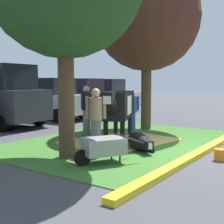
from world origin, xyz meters
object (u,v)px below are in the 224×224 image
at_px(cow_holstein, 118,105).
at_px(wheelbarrow, 102,147).
at_px(hatchback_white, 104,95).
at_px(person_visitor_far, 87,108).
at_px(bucket_orange, 220,154).
at_px(person_visitor_near, 96,118).
at_px(sedan_red, 80,97).
at_px(calf_lying, 139,142).
at_px(sedan_silver, 49,99).
at_px(shade_tree_right, 147,18).
at_px(person_handler, 132,111).

relative_size(cow_holstein, wheelbarrow, 1.94).
bearing_deg(hatchback_white, wheelbarrow, -143.82).
distance_m(person_visitor_far, bucket_orange, 4.94).
bearing_deg(person_visitor_near, hatchback_white, 35.34).
bearing_deg(sedan_red, cow_holstein, -130.71).
xyz_separation_m(calf_lying, hatchback_white, (8.88, 7.69, 0.75)).
distance_m(person_visitor_near, sedan_silver, 7.94).
relative_size(shade_tree_right, wheelbarrow, 4.08).
bearing_deg(cow_holstein, calf_lying, -123.97).
relative_size(cow_holstein, person_handler, 1.96).
xyz_separation_m(bucket_orange, sedan_red, (5.88, 9.38, 0.84)).
xyz_separation_m(wheelbarrow, bucket_orange, (1.83, -2.06, -0.24)).
bearing_deg(calf_lying, wheelbarrow, -179.59).
distance_m(bucket_orange, sedan_silver, 10.00).
bearing_deg(shade_tree_right, sedan_red, 64.69).
distance_m(wheelbarrow, hatchback_white, 13.06).
bearing_deg(person_handler, bucket_orange, -120.14).
bearing_deg(sedan_red, wheelbarrow, -136.49).
bearing_deg(person_visitor_near, person_visitor_far, 44.54).
xyz_separation_m(person_handler, wheelbarrow, (-3.99, -1.66, -0.42)).
bearing_deg(person_handler, cow_holstein, -164.29).
height_order(person_visitor_far, sedan_red, sedan_red).
bearing_deg(person_visitor_near, sedan_red, 43.28).
distance_m(person_visitor_near, bucket_orange, 3.12).
bearing_deg(person_visitor_near, cow_holstein, 15.18).
distance_m(person_visitor_near, sedan_red, 9.55).
bearing_deg(sedan_red, person_visitor_far, -137.24).
height_order(person_visitor_far, hatchback_white, hatchback_white).
height_order(person_visitor_near, sedan_red, sedan_red).
height_order(calf_lying, person_handler, person_handler).
relative_size(person_visitor_near, bucket_orange, 5.46).
height_order(person_handler, person_visitor_near, person_visitor_near).
distance_m(shade_tree_right, sedan_red, 7.03).
xyz_separation_m(wheelbarrow, sedan_red, (7.71, 7.32, 0.60)).
xyz_separation_m(calf_lying, bucket_orange, (0.17, -2.08, -0.10)).
height_order(sedan_silver, sedan_red, same).
distance_m(shade_tree_right, bucket_orange, 6.39).
distance_m(person_handler, wheelbarrow, 4.34).
bearing_deg(sedan_red, shade_tree_right, -115.31).
bearing_deg(wheelbarrow, shade_tree_right, 18.33).
relative_size(sedan_silver, sedan_red, 1.00).
bearing_deg(bucket_orange, cow_holstein, 78.82).
bearing_deg(person_handler, person_visitor_far, 139.41).
relative_size(shade_tree_right, hatchback_white, 1.40).
bearing_deg(wheelbarrow, hatchback_white, 36.18).
distance_m(cow_holstein, wheelbarrow, 2.86).
distance_m(calf_lying, wheelbarrow, 1.66).
height_order(sedan_silver, hatchback_white, same).
relative_size(cow_holstein, bucket_orange, 9.77).
relative_size(person_handler, sedan_red, 0.34).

